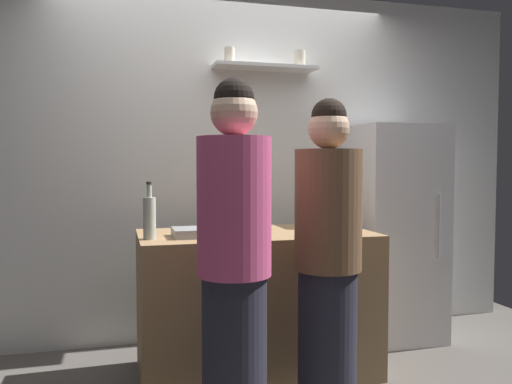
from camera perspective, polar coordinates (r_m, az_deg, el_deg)
back_wall_assembly at (r=3.91m, az=-3.53°, el=3.09°), size 4.80×0.32×2.60m
refrigerator at (r=4.00m, az=14.96°, el=-4.34°), size 0.62×0.60×1.58m
counter at (r=3.29m, az=-0.00°, el=-12.08°), size 1.43×0.73×0.88m
baking_pan at (r=3.04m, az=-5.95°, el=-4.42°), size 0.34×0.24×0.05m
utensil_holder at (r=3.54m, az=7.11°, el=-2.77°), size 0.11×0.11×0.22m
wine_bottle_dark_glass at (r=3.29m, az=-4.30°, el=-2.45°), size 0.07×0.07×0.29m
wine_bottle_amber_glass at (r=3.18m, az=9.50°, el=-2.23°), size 0.07×0.07×0.33m
wine_bottle_pale_glass at (r=2.96m, az=-11.66°, el=-2.67°), size 0.07×0.07×0.32m
water_bottle_plastic at (r=3.39m, az=-2.35°, el=-2.12°), size 0.08×0.08×0.26m
person_brown_jacket at (r=2.67m, az=7.92°, el=-7.70°), size 0.34×0.34×1.63m
person_pink_top at (r=2.38m, az=-2.40°, el=-8.14°), size 0.34×0.34×1.69m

